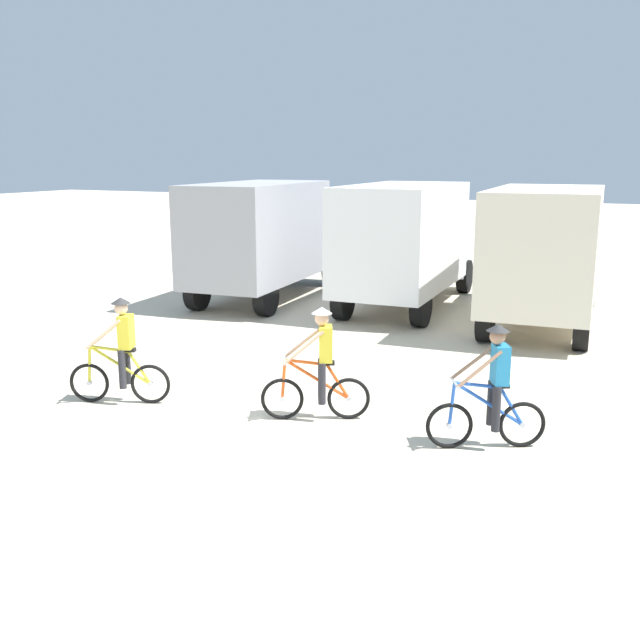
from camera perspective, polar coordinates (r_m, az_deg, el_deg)
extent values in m
plane|color=beige|center=(11.28, -8.61, -8.73)|extent=(120.00, 120.00, 0.00)
cube|color=#9E9EA3|center=(20.78, -4.89, 6.89)|extent=(2.79, 5.37, 2.70)
cube|color=#4C6B9E|center=(23.92, -1.32, 6.49)|extent=(2.31, 1.67, 2.00)
cube|color=black|center=(24.54, -0.71, 7.47)|extent=(2.02, 0.24, 0.80)
cylinder|color=black|center=(24.36, -3.63, 4.21)|extent=(0.40, 1.02, 1.00)
cylinder|color=black|center=(23.60, 0.90, 3.96)|extent=(0.40, 1.02, 1.00)
cylinder|color=black|center=(19.99, -9.54, 2.18)|extent=(0.40, 1.02, 1.00)
cylinder|color=black|center=(19.05, -4.23, 1.81)|extent=(0.40, 1.02, 1.00)
cube|color=white|center=(19.60, 6.42, 6.50)|extent=(2.60, 5.29, 2.70)
cube|color=silver|center=(22.91, 8.85, 6.07)|extent=(2.26, 1.59, 2.00)
cube|color=black|center=(23.55, 9.31, 7.08)|extent=(2.03, 0.16, 0.80)
cylinder|color=black|center=(23.22, 6.27, 3.74)|extent=(0.36, 1.01, 1.00)
cylinder|color=black|center=(22.73, 11.20, 3.38)|extent=(0.36, 1.01, 1.00)
cylinder|color=black|center=(18.57, 1.79, 1.55)|extent=(0.36, 1.01, 1.00)
cylinder|color=black|center=(17.95, 7.87, 1.04)|extent=(0.36, 1.01, 1.00)
cube|color=beige|center=(18.08, 17.07, 5.51)|extent=(2.73, 5.35, 2.70)
cube|color=#2D2D33|center=(21.51, 17.75, 5.19)|extent=(2.29, 1.64, 2.00)
cube|color=black|center=(22.17, 17.94, 6.29)|extent=(2.02, 0.21, 0.80)
cylinder|color=black|center=(21.65, 14.86, 2.73)|extent=(0.38, 1.02, 1.00)
cylinder|color=black|center=(21.52, 20.26, 2.31)|extent=(0.38, 1.02, 1.00)
cylinder|color=black|center=(16.79, 12.78, 0.03)|extent=(0.38, 1.02, 1.00)
cylinder|color=black|center=(16.62, 19.74, -0.53)|extent=(0.38, 1.02, 1.00)
torus|color=black|center=(12.99, -17.54, -4.69)|extent=(0.65, 0.31, 0.68)
cylinder|color=silver|center=(12.99, -17.54, -4.69)|extent=(0.10, 0.10, 0.08)
torus|color=black|center=(12.65, -13.08, -4.88)|extent=(0.65, 0.31, 0.68)
cylinder|color=silver|center=(12.65, -13.08, -4.88)|extent=(0.10, 0.10, 0.08)
cylinder|color=gold|center=(12.71, -15.32, -3.42)|extent=(0.97, 0.43, 0.68)
cylinder|color=gold|center=(12.70, -16.13, -2.18)|extent=(0.63, 0.29, 0.13)
cylinder|color=gold|center=(12.62, -13.90, -3.64)|extent=(0.38, 0.19, 0.59)
cylinder|color=gold|center=(12.89, -17.53, -3.34)|extent=(0.11, 0.08, 0.64)
cylinder|color=silver|center=(12.80, -17.52, -1.97)|extent=(0.23, 0.50, 0.04)
cube|color=black|center=(12.59, -14.72, -2.26)|extent=(0.27, 0.20, 0.06)
cube|color=gold|center=(12.53, -14.89, -0.89)|extent=(0.30, 0.37, 0.56)
sphere|color=beige|center=(12.46, -15.25, 0.90)|extent=(0.22, 0.22, 0.22)
cone|color=#333333|center=(12.44, -15.29, 1.49)|extent=(0.32, 0.32, 0.10)
cylinder|color=#26262B|center=(12.58, -15.17, -3.72)|extent=(0.12, 0.12, 0.66)
cylinder|color=#26262B|center=(12.82, -14.81, -3.40)|extent=(0.12, 0.12, 0.66)
cylinder|color=beige|center=(12.48, -16.61, -1.12)|extent=(0.59, 0.32, 0.53)
cylinder|color=beige|center=(12.81, -16.07, -0.74)|extent=(0.61, 0.24, 0.53)
torus|color=black|center=(11.61, -2.96, -6.16)|extent=(0.64, 0.35, 0.68)
cylinder|color=silver|center=(11.61, -2.96, -6.16)|extent=(0.11, 0.11, 0.08)
torus|color=black|center=(11.62, 2.25, -6.14)|extent=(0.64, 0.35, 0.68)
cylinder|color=silver|center=(11.62, 2.25, -6.14)|extent=(0.11, 0.11, 0.08)
cylinder|color=#E05119|center=(11.51, -0.23, -4.65)|extent=(0.94, 0.50, 0.68)
cylinder|color=#E05119|center=(11.42, -1.10, -3.31)|extent=(0.62, 0.34, 0.13)
cylinder|color=#E05119|center=(11.53, 1.40, -4.83)|extent=(0.37, 0.22, 0.59)
cylinder|color=#E05119|center=(11.51, -2.86, -4.66)|extent=(0.11, 0.09, 0.64)
cylinder|color=silver|center=(11.42, -2.75, -3.12)|extent=(0.26, 0.48, 0.04)
cube|color=black|center=(11.43, 0.54, -3.35)|extent=(0.27, 0.21, 0.06)
cube|color=gold|center=(11.35, 0.45, -1.85)|extent=(0.32, 0.38, 0.56)
sphere|color=tan|center=(11.25, 0.14, 0.12)|extent=(0.22, 0.22, 0.22)
cone|color=silver|center=(11.23, 0.14, 0.77)|extent=(0.32, 0.32, 0.10)
cylinder|color=#26262B|center=(11.39, 0.15, -4.99)|extent=(0.12, 0.12, 0.66)
cylinder|color=#26262B|center=(11.64, 0.13, -4.60)|extent=(0.12, 0.12, 0.66)
cylinder|color=tan|center=(11.18, -1.26, -2.16)|extent=(0.57, 0.36, 0.53)
cylinder|color=tan|center=(11.52, -1.25, -1.70)|extent=(0.60, 0.29, 0.53)
torus|color=black|center=(10.65, 10.05, -8.12)|extent=(0.63, 0.37, 0.68)
cylinder|color=silver|center=(10.65, 10.05, -8.12)|extent=(0.11, 0.11, 0.08)
torus|color=black|center=(10.93, 15.48, -7.86)|extent=(0.63, 0.37, 0.68)
cylinder|color=silver|center=(10.93, 15.48, -7.86)|extent=(0.11, 0.11, 0.08)
cylinder|color=blue|center=(10.68, 13.01, -6.39)|extent=(0.93, 0.53, 0.68)
cylinder|color=blue|center=(10.55, 12.18, -4.98)|extent=(0.61, 0.35, 0.13)
cylinder|color=blue|center=(10.78, 14.69, -6.51)|extent=(0.37, 0.23, 0.59)
cylinder|color=blue|center=(10.55, 10.25, -6.49)|extent=(0.11, 0.09, 0.64)
cylinder|color=silver|center=(10.46, 10.45, -4.83)|extent=(0.28, 0.48, 0.04)
cube|color=black|center=(10.64, 13.89, -4.98)|extent=(0.27, 0.22, 0.06)
cube|color=teal|center=(10.54, 13.88, -3.37)|extent=(0.33, 0.38, 0.56)
sphere|color=#A87A5B|center=(10.42, 13.68, -1.27)|extent=(0.22, 0.22, 0.22)
cone|color=#333333|center=(10.39, 13.71, -0.57)|extent=(0.32, 0.32, 0.10)
cylinder|color=#26262B|center=(10.59, 13.58, -6.75)|extent=(0.12, 0.12, 0.66)
cylinder|color=#26262B|center=(10.83, 13.20, -6.30)|extent=(0.12, 0.12, 0.66)
cylinder|color=#A87A5B|center=(10.29, 12.35, -3.78)|extent=(0.56, 0.37, 0.53)
cylinder|color=#A87A5B|center=(10.62, 11.85, -3.23)|extent=(0.59, 0.30, 0.53)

